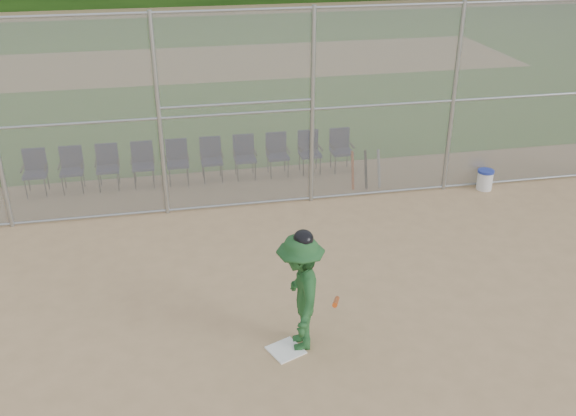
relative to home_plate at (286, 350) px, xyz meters
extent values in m
plane|color=tan|center=(0.50, -0.18, -0.01)|extent=(100.00, 100.00, 0.00)
plane|color=#2F601C|center=(0.50, 17.82, 0.00)|extent=(100.00, 100.00, 0.00)
plane|color=tan|center=(0.50, 17.82, 0.00)|extent=(24.00, 24.00, 0.00)
cube|color=gray|center=(0.50, 4.82, 1.99)|extent=(16.00, 0.02, 4.00)
cylinder|color=#9EA3A8|center=(0.50, 4.82, 3.94)|extent=(16.00, 0.05, 0.05)
cube|color=white|center=(0.00, 0.00, 0.00)|extent=(0.57, 0.57, 0.02)
imported|color=#205226|center=(0.22, 0.10, 0.87)|extent=(0.78, 1.21, 1.77)
ellipsoid|color=black|center=(0.22, 0.10, 1.73)|extent=(0.27, 0.30, 0.23)
cylinder|color=#D04913|center=(0.62, -0.30, 0.94)|extent=(0.31, 0.76, 0.45)
cylinder|color=white|center=(5.37, 4.63, 0.19)|extent=(0.33, 0.33, 0.40)
cylinder|color=#23349B|center=(5.37, 4.63, 0.41)|extent=(0.35, 0.35, 0.05)
cylinder|color=#D84C14|center=(2.54, 5.26, 0.41)|extent=(0.06, 0.26, 0.84)
cylinder|color=black|center=(2.84, 5.26, 0.41)|extent=(0.06, 0.28, 0.84)
cylinder|color=#B2B2B7|center=(3.14, 5.26, 0.40)|extent=(0.06, 0.31, 0.83)
camera|label=1|loc=(-1.41, -7.15, 5.78)|focal=40.00mm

